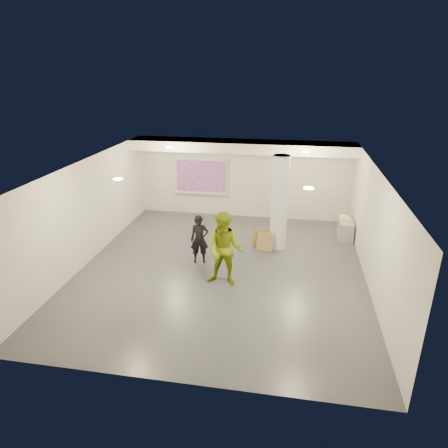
% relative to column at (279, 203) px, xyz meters
% --- Properties ---
extents(floor, '(8.00, 9.00, 0.01)m').
position_rel_column_xyz_m(floor, '(-1.50, -1.80, -1.50)').
color(floor, '#34373C').
rests_on(floor, ground).
extents(ceiling, '(8.00, 9.00, 0.01)m').
position_rel_column_xyz_m(ceiling, '(-1.50, -1.80, 1.50)').
color(ceiling, white).
rests_on(ceiling, floor).
extents(wall_back, '(8.00, 0.01, 3.00)m').
position_rel_column_xyz_m(wall_back, '(-1.50, 2.70, 0.00)').
color(wall_back, beige).
rests_on(wall_back, floor).
extents(wall_front, '(8.00, 0.01, 3.00)m').
position_rel_column_xyz_m(wall_front, '(-1.50, -6.30, 0.00)').
color(wall_front, beige).
rests_on(wall_front, floor).
extents(wall_left, '(0.01, 9.00, 3.00)m').
position_rel_column_xyz_m(wall_left, '(-5.50, -1.80, 0.00)').
color(wall_left, beige).
rests_on(wall_left, floor).
extents(wall_right, '(0.01, 9.00, 3.00)m').
position_rel_column_xyz_m(wall_right, '(2.50, -1.80, 0.00)').
color(wall_right, beige).
rests_on(wall_right, floor).
extents(soffit_band, '(8.00, 1.10, 0.36)m').
position_rel_column_xyz_m(soffit_band, '(-1.50, 2.15, 1.32)').
color(soffit_band, silver).
rests_on(soffit_band, ceiling).
extents(downlight_nw, '(0.22, 0.22, 0.02)m').
position_rel_column_xyz_m(downlight_nw, '(-3.70, 0.70, 1.48)').
color(downlight_nw, '#FFF994').
rests_on(downlight_nw, ceiling).
extents(downlight_ne, '(0.22, 0.22, 0.02)m').
position_rel_column_xyz_m(downlight_ne, '(0.70, 0.70, 1.48)').
color(downlight_ne, '#FFF994').
rests_on(downlight_ne, ceiling).
extents(downlight_sw, '(0.22, 0.22, 0.02)m').
position_rel_column_xyz_m(downlight_sw, '(-3.70, -3.30, 1.48)').
color(downlight_sw, '#FFF994').
rests_on(downlight_sw, ceiling).
extents(downlight_se, '(0.22, 0.22, 0.02)m').
position_rel_column_xyz_m(downlight_se, '(0.70, -3.30, 1.48)').
color(downlight_se, '#FFF994').
rests_on(downlight_se, ceiling).
extents(column, '(0.52, 0.52, 3.00)m').
position_rel_column_xyz_m(column, '(0.00, 0.00, 0.00)').
color(column, silver).
rests_on(column, floor).
extents(projection_screen, '(2.10, 0.13, 1.42)m').
position_rel_column_xyz_m(projection_screen, '(-3.10, 2.65, 0.03)').
color(projection_screen, silver).
rests_on(projection_screen, wall_back).
extents(credenza, '(0.47, 1.11, 0.64)m').
position_rel_column_xyz_m(credenza, '(2.22, 1.20, -1.18)').
color(credenza, gray).
rests_on(credenza, floor).
extents(papers_stack, '(0.30, 0.37, 0.02)m').
position_rel_column_xyz_m(papers_stack, '(2.20, 1.46, -0.85)').
color(papers_stack, white).
rests_on(papers_stack, credenza).
extents(postit_pad, '(0.24, 0.30, 0.03)m').
position_rel_column_xyz_m(postit_pad, '(2.27, 1.18, -0.84)').
color(postit_pad, yellow).
rests_on(postit_pad, credenza).
extents(cardboard_back, '(0.56, 0.29, 0.59)m').
position_rel_column_xyz_m(cardboard_back, '(-0.56, -0.02, -1.21)').
color(cardboard_back, olive).
rests_on(cardboard_back, floor).
extents(cardboard_front, '(0.59, 0.38, 0.59)m').
position_rel_column_xyz_m(cardboard_front, '(-0.38, -0.28, -1.21)').
color(cardboard_front, olive).
rests_on(cardboard_front, floor).
extents(woman, '(0.60, 0.47, 1.46)m').
position_rel_column_xyz_m(woman, '(-2.22, -1.43, -0.77)').
color(woman, black).
rests_on(woman, floor).
extents(man, '(1.05, 0.86, 2.01)m').
position_rel_column_xyz_m(man, '(-1.28, -2.58, -0.49)').
color(man, olive).
rests_on(man, floor).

